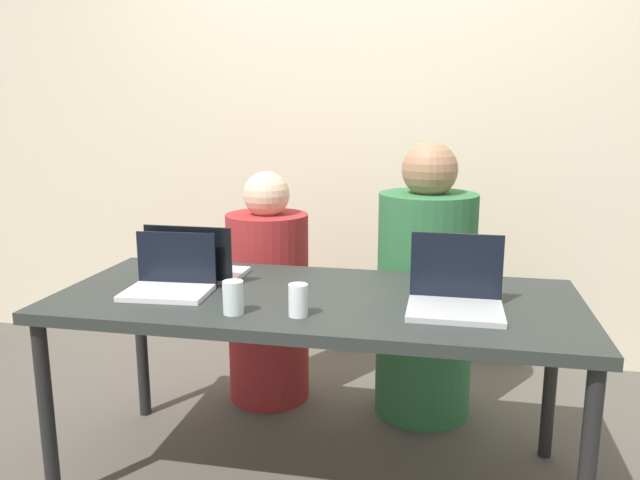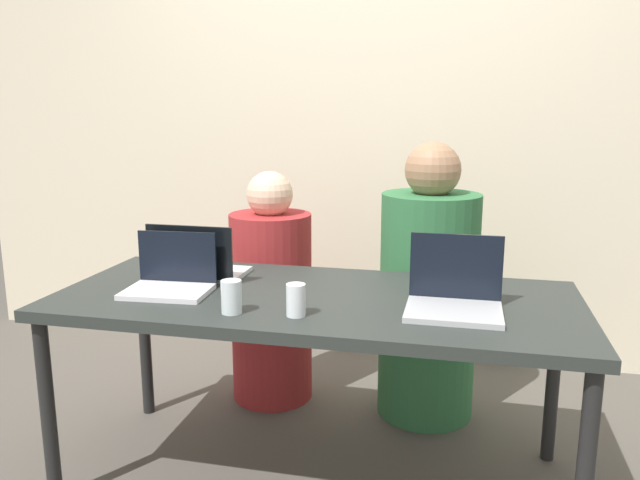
% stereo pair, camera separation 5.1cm
% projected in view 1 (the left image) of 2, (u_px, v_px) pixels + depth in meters
% --- Properties ---
extents(ground_plane, '(12.00, 12.00, 0.00)m').
position_uv_depth(ground_plane, '(316.00, 478.00, 2.31)').
color(ground_plane, '#4E4943').
extents(back_wall, '(4.69, 0.10, 2.48)m').
position_uv_depth(back_wall, '(367.00, 128.00, 3.31)').
color(back_wall, beige).
rests_on(back_wall, ground).
extents(desk, '(1.80, 0.77, 0.71)m').
position_uv_depth(desk, '(316.00, 311.00, 2.17)').
color(desk, '#282D2A').
rests_on(desk, ground).
extents(person_on_left, '(0.44, 0.44, 1.07)m').
position_uv_depth(person_on_left, '(268.00, 300.00, 2.88)').
color(person_on_left, maroon).
rests_on(person_on_left, ground).
extents(person_on_right, '(0.47, 0.47, 1.21)m').
position_uv_depth(person_on_right, '(425.00, 296.00, 2.72)').
color(person_on_right, '#2D683B').
rests_on(person_on_right, ground).
extents(laptop_front_right, '(0.30, 0.27, 0.23)m').
position_uv_depth(laptop_front_right, '(455.00, 294.00, 2.00)').
color(laptop_front_right, '#B0B2B6').
rests_on(laptop_front_right, desk).
extents(laptop_back_left, '(0.34, 0.25, 0.22)m').
position_uv_depth(laptop_back_left, '(196.00, 266.00, 2.37)').
color(laptop_back_left, silver).
rests_on(laptop_back_left, desk).
extents(laptop_front_left, '(0.30, 0.24, 0.20)m').
position_uv_depth(laptop_front_left, '(170.00, 280.00, 2.19)').
color(laptop_front_left, silver).
rests_on(laptop_front_left, desk).
extents(water_glass_left, '(0.07, 0.07, 0.11)m').
position_uv_depth(water_glass_left, '(233.00, 300.00, 1.96)').
color(water_glass_left, silver).
rests_on(water_glass_left, desk).
extents(water_glass_center, '(0.06, 0.06, 0.10)m').
position_uv_depth(water_glass_center, '(298.00, 302.00, 1.94)').
color(water_glass_center, white).
rests_on(water_glass_center, desk).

